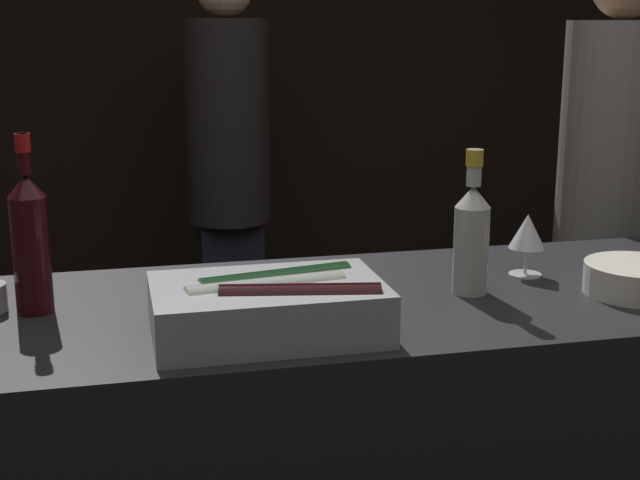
# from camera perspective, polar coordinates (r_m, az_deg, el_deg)

# --- Properties ---
(wall_back_chalkboard) EXTENTS (6.40, 0.06, 2.80)m
(wall_back_chalkboard) POSITION_cam_1_polar(r_m,az_deg,el_deg) (4.09, -7.68, 10.89)
(wall_back_chalkboard) COLOR black
(wall_back_chalkboard) RESTS_ON ground_plane
(ice_bin_with_bottles) EXTENTS (0.42, 0.27, 0.11)m
(ice_bin_with_bottles) POSITION_cam_1_polar(r_m,az_deg,el_deg) (1.63, -3.11, -4.20)
(ice_bin_with_bottles) COLOR #9EA0A5
(ice_bin_with_bottles) RESTS_ON bar_counter
(bowl_white) EXTENTS (0.22, 0.22, 0.07)m
(bowl_white) POSITION_cam_1_polar(r_m,az_deg,el_deg) (1.99, 19.61, -2.30)
(bowl_white) COLOR silver
(bowl_white) RESTS_ON bar_counter
(wine_glass) EXTENTS (0.08, 0.08, 0.14)m
(wine_glass) POSITION_cam_1_polar(r_m,az_deg,el_deg) (2.05, 13.12, 0.43)
(wine_glass) COLOR silver
(wine_glass) RESTS_ON bar_counter
(rose_wine_bottle) EXTENTS (0.07, 0.07, 0.31)m
(rose_wine_bottle) POSITION_cam_1_polar(r_m,az_deg,el_deg) (1.89, 9.67, 0.39)
(rose_wine_bottle) COLOR #B2B7AD
(rose_wine_bottle) RESTS_ON bar_counter
(red_wine_bottle_tall) EXTENTS (0.07, 0.07, 0.35)m
(red_wine_bottle_tall) POSITION_cam_1_polar(r_m,az_deg,el_deg) (1.82, -18.05, 0.02)
(red_wine_bottle_tall) COLOR black
(red_wine_bottle_tall) RESTS_ON bar_counter
(person_in_hoodie) EXTENTS (0.32, 0.32, 1.82)m
(person_in_hoodie) POSITION_cam_1_polar(r_m,az_deg,el_deg) (3.46, -5.86, 4.29)
(person_in_hoodie) COLOR black
(person_in_hoodie) RESTS_ON ground_plane
(person_grey_polo) EXTENTS (0.33, 0.33, 1.82)m
(person_grey_polo) POSITION_cam_1_polar(r_m,az_deg,el_deg) (2.82, 18.04, 1.34)
(person_grey_polo) COLOR black
(person_grey_polo) RESTS_ON ground_plane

